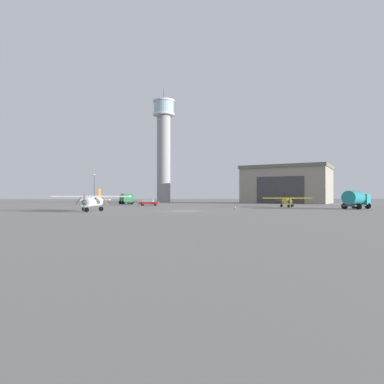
{
  "coord_description": "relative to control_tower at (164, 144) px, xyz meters",
  "views": [
    {
      "loc": [
        -4.34,
        -49.84,
        2.19
      ],
      "look_at": [
        4.78,
        32.8,
        3.13
      ],
      "focal_mm": 32.31,
      "sensor_mm": 36.0,
      "label": 1
    }
  ],
  "objects": [
    {
      "name": "airplane_yellow",
      "position": [
        22.4,
        -51.71,
        -18.23
      ],
      "size": [
        9.21,
        7.19,
        2.72
      ],
      "rotation": [
        0.0,
        0.0,
        4.48
      ],
      "color": "gold",
      "rests_on": "ground_plane"
    },
    {
      "name": "car_red",
      "position": [
        -4.4,
        -38.93,
        -18.75
      ],
      "size": [
        4.51,
        2.71,
        1.37
      ],
      "rotation": [
        0.0,
        0.0,
        6.11
      ],
      "color": "red",
      "rests_on": "ground_plane"
    },
    {
      "name": "truck_fuel_tanker_teal",
      "position": [
        30.14,
        -62.12,
        -17.82
      ],
      "size": [
        6.43,
        5.73,
        3.04
      ],
      "rotation": [
        0.0,
        0.0,
        0.66
      ],
      "color": "#38383D",
      "rests_on": "ground_plane"
    },
    {
      "name": "light_post_east",
      "position": [
        -19.48,
        -19.34,
        -14.55
      ],
      "size": [
        0.44,
        0.44,
        8.25
      ],
      "color": "#38383D",
      "rests_on": "ground_plane"
    },
    {
      "name": "truck_box_green",
      "position": [
        -10.37,
        -25.37,
        -17.95
      ],
      "size": [
        4.14,
        6.14,
        2.71
      ],
      "rotation": [
        0.0,
        0.0,
        1.85
      ],
      "color": "#38383D",
      "rests_on": "ground_plane"
    },
    {
      "name": "control_tower",
      "position": [
        0.0,
        0.0,
        0.0
      ],
      "size": [
        7.27,
        7.27,
        38.35
      ],
      "color": "gray",
      "rests_on": "ground_plane"
    },
    {
      "name": "ground_plane",
      "position": [
        1.12,
        -66.31,
        -19.49
      ],
      "size": [
        400.0,
        400.0,
        0.0
      ],
      "primitive_type": "plane",
      "color": "gray"
    },
    {
      "name": "airplane_white",
      "position": [
        -11.92,
        -65.83,
        -17.98
      ],
      "size": [
        11.03,
        8.65,
        3.24
      ],
      "rotation": [
        0.0,
        0.0,
        4.6
      ],
      "color": "white",
      "rests_on": "ground_plane"
    },
    {
      "name": "hangar",
      "position": [
        36.9,
        -15.43,
        -13.87
      ],
      "size": [
        30.47,
        28.72,
        11.2
      ],
      "rotation": [
        0.0,
        0.0,
        -2.18
      ],
      "color": "gray",
      "rests_on": "ground_plane"
    },
    {
      "name": "traffic_cone_near_left",
      "position": [
        10.08,
        -60.48,
        -19.23
      ],
      "size": [
        0.36,
        0.36,
        0.54
      ],
      "color": "black",
      "rests_on": "ground_plane"
    }
  ]
}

